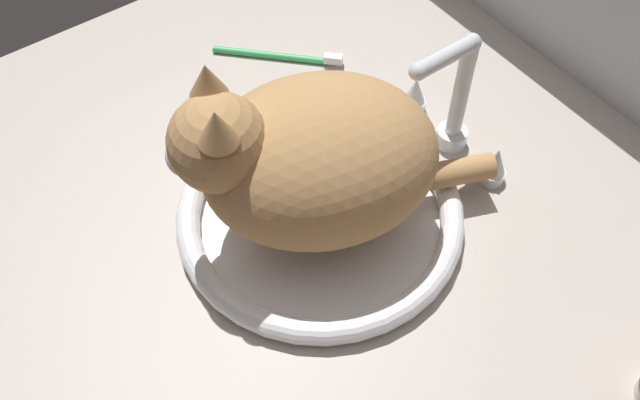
% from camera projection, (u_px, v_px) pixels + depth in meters
% --- Properties ---
extents(countertop, '(1.10, 0.82, 0.03)m').
position_uv_depth(countertop, '(356.00, 247.00, 0.87)').
color(countertop, '#ADA399').
rests_on(countertop, ground).
extents(backsplash_wall, '(1.10, 0.02, 0.35)m').
position_uv_depth(backsplash_wall, '(635.00, 4.00, 0.89)').
color(backsplash_wall, '#B2B7BC').
rests_on(backsplash_wall, ground).
extents(sink_basin, '(0.34, 0.34, 0.03)m').
position_uv_depth(sink_basin, '(320.00, 214.00, 0.86)').
color(sink_basin, white).
rests_on(sink_basin, countertop).
extents(faucet, '(0.18, 0.11, 0.18)m').
position_uv_depth(faucet, '(453.00, 107.00, 0.89)').
color(faucet, silver).
rests_on(faucet, countertop).
extents(cat, '(0.29, 0.36, 0.21)m').
position_uv_depth(cat, '(305.00, 159.00, 0.77)').
color(cat, tan).
rests_on(cat, sink_basin).
extents(toothbrush, '(0.14, 0.14, 0.02)m').
position_uv_depth(toothbrush, '(280.00, 56.00, 1.04)').
color(toothbrush, '#3FB266').
rests_on(toothbrush, countertop).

